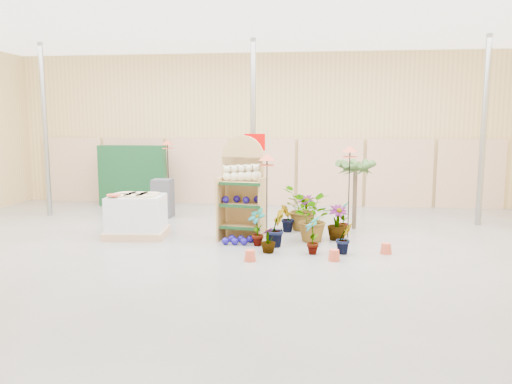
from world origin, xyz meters
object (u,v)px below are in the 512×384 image
bird_table_front (267,160)px  pallet_stack (137,216)px  potted_plant_2 (311,218)px  display_shelf (242,192)px

bird_table_front → pallet_stack: bearing=175.1°
pallet_stack → potted_plant_2: (3.76, 0.03, 0.03)m
display_shelf → pallet_stack: display_shelf is taller
pallet_stack → bird_table_front: 3.14m
potted_plant_2 → pallet_stack: bearing=-179.5°
display_shelf → potted_plant_2: display_shelf is taller
bird_table_front → potted_plant_2: 1.54m
pallet_stack → potted_plant_2: size_ratio=1.42×
potted_plant_2 → display_shelf: bearing=177.9°
pallet_stack → bird_table_front: size_ratio=0.74×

